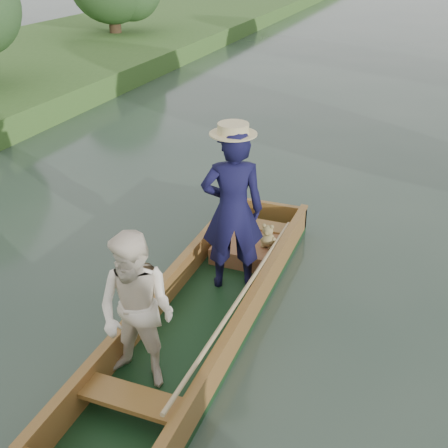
% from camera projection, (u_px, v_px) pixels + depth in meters
% --- Properties ---
extents(ground, '(120.00, 120.00, 0.00)m').
position_uv_depth(ground, '(205.00, 321.00, 6.35)').
color(ground, '#283D30').
rests_on(ground, ground).
extents(punt, '(1.12, 5.00, 2.09)m').
position_uv_depth(punt, '(201.00, 273.00, 6.04)').
color(punt, '#133318').
rests_on(punt, ground).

